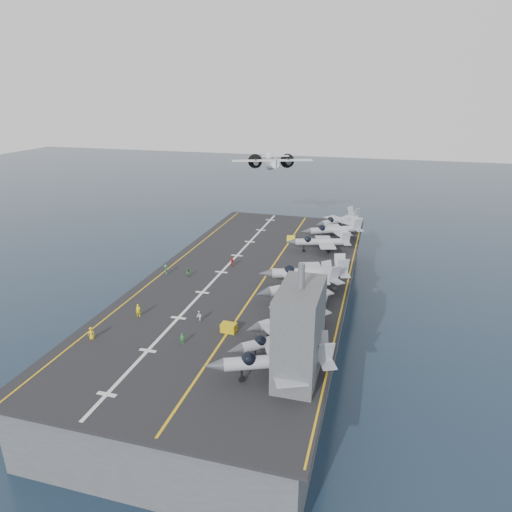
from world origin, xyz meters
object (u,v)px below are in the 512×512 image
(fighter_jet_0, at_px, (277,360))
(transport_plane, at_px, (272,165))
(island_superstructure, at_px, (300,322))
(tow_cart_a, at_px, (229,328))

(fighter_jet_0, height_order, transport_plane, transport_plane)
(island_superstructure, distance_m, transport_plane, 93.16)
(island_superstructure, relative_size, tow_cart_a, 6.53)
(transport_plane, bearing_deg, island_superstructure, -74.17)
(island_superstructure, bearing_deg, tow_cart_a, 146.02)
(island_superstructure, distance_m, fighter_jet_0, 5.51)
(tow_cart_a, xyz_separation_m, transport_plane, (-13.43, 81.47, 11.37))
(island_superstructure, height_order, transport_plane, island_superstructure)
(fighter_jet_0, xyz_separation_m, transport_plane, (-23.03, 91.04, 9.30))
(island_superstructure, height_order, tow_cart_a, island_superstructure)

